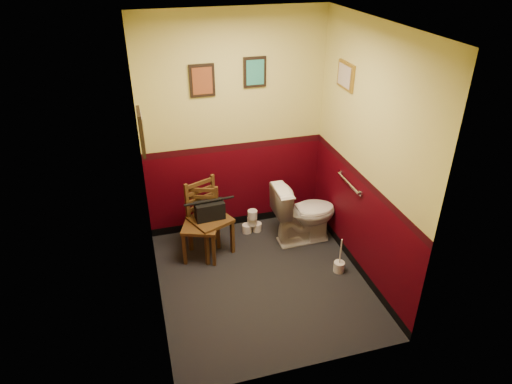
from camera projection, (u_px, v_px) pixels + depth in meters
floor at (262, 281)px, 5.04m from camera, size 2.20×2.40×0.00m
ceiling at (264, 25)px, 3.71m from camera, size 2.20×2.40×0.00m
wall_back at (234, 128)px, 5.38m from camera, size 2.20×0.00×2.70m
wall_front at (309, 244)px, 3.37m from camera, size 2.20×0.00×2.70m
wall_left at (146, 188)px, 4.11m from camera, size 0.00×2.40×2.70m
wall_right at (367, 159)px, 4.64m from camera, size 0.00×2.40×2.70m
grab_bar at (349, 183)px, 5.04m from camera, size 0.05×0.56×0.06m
framed_print_back_a at (202, 81)px, 4.98m from camera, size 0.28×0.04×0.36m
framed_print_back_b at (255, 72)px, 5.10m from camera, size 0.26×0.04×0.34m
framed_print_left at (141, 132)px, 3.96m from camera, size 0.04×0.30×0.38m
framed_print_right at (346, 76)px, 4.79m from camera, size 0.04×0.34×0.28m
toilet at (304, 213)px, 5.55m from camera, size 0.79×0.45×0.77m
toilet_brush at (339, 266)px, 5.16m from camera, size 0.12×0.12×0.44m
chair_left at (201, 224)px, 5.27m from camera, size 0.51×0.51×0.85m
chair_right at (208, 218)px, 5.33m from camera, size 0.55×0.55×0.90m
handbag at (210, 210)px, 5.24m from camera, size 0.34×0.19×0.24m
tp_stack at (252, 223)px, 5.81m from camera, size 0.25×0.15×0.33m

